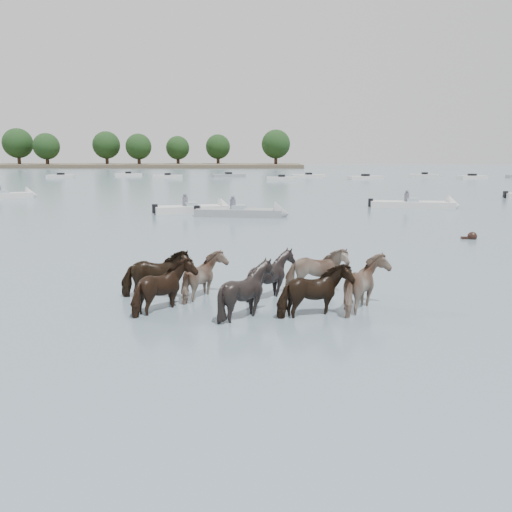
{
  "coord_description": "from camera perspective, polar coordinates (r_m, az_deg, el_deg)",
  "views": [
    {
      "loc": [
        -0.04,
        -11.49,
        3.9
      ],
      "look_at": [
        -0.36,
        2.94,
        1.1
      ],
      "focal_mm": 36.88,
      "sensor_mm": 36.0,
      "label": 1
    }
  ],
  "objects": [
    {
      "name": "motorboat_c",
      "position": [
        40.84,
        17.68,
        5.3
      ],
      "size": [
        6.69,
        2.43,
        1.92
      ],
      "rotation": [
        0.0,
        0.0,
        -0.13
      ],
      "color": "silver",
      "rests_on": "ground"
    },
    {
      "name": "distant_flotilla",
      "position": [
        86.9,
        1.6,
        8.57
      ],
      "size": [
        103.61,
        18.56,
        0.93
      ],
      "color": "gray",
      "rests_on": "ground"
    },
    {
      "name": "shoreline",
      "position": [
        176.02,
        -22.46,
        9.05
      ],
      "size": [
        160.0,
        30.0,
        1.0
      ],
      "primitive_type": "cube",
      "color": "#4C4233",
      "rests_on": "ground"
    },
    {
      "name": "motorboat_b",
      "position": [
        33.57,
        -0.49,
        4.69
      ],
      "size": [
        6.21,
        2.32,
        1.92
      ],
      "rotation": [
        0.0,
        0.0,
        -0.12
      ],
      "color": "gray",
      "rests_on": "ground"
    },
    {
      "name": "swimming_pony",
      "position": [
        26.58,
        22.3,
        1.94
      ],
      "size": [
        0.72,
        0.44,
        0.44
      ],
      "color": "black",
      "rests_on": "ground"
    },
    {
      "name": "motorboat_f",
      "position": [
        52.81,
        -24.85,
        5.98
      ],
      "size": [
        5.2,
        4.1,
        1.92
      ],
      "rotation": [
        0.0,
        0.0,
        0.56
      ],
      "color": "silver",
      "rests_on": "ground"
    },
    {
      "name": "motorboat_a",
      "position": [
        36.11,
        -5.85,
        5.08
      ],
      "size": [
        5.55,
        3.18,
        1.92
      ],
      "rotation": [
        0.0,
        0.0,
        0.32
      ],
      "color": "silver",
      "rests_on": "ground"
    },
    {
      "name": "pony_herd",
      "position": [
        13.78,
        -0.03,
        -3.14
      ],
      "size": [
        7.37,
        3.83,
        1.62
      ],
      "color": "black",
      "rests_on": "ground"
    },
    {
      "name": "ground",
      "position": [
        12.13,
        1.39,
        -7.77
      ],
      "size": [
        400.0,
        400.0,
        0.0
      ],
      "primitive_type": "plane",
      "color": "slate",
      "rests_on": "ground"
    },
    {
      "name": "treeline",
      "position": [
        178.62,
        -24.31,
        10.92
      ],
      "size": [
        150.25,
        20.83,
        12.43
      ],
      "color": "#382619",
      "rests_on": "ground"
    }
  ]
}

